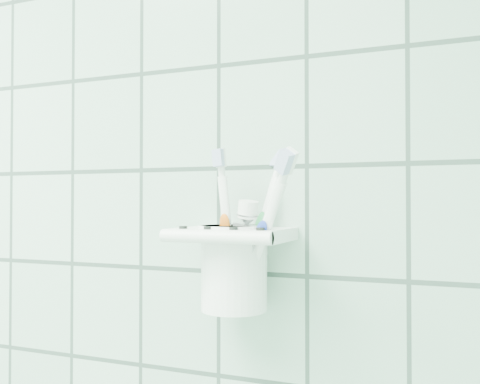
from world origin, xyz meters
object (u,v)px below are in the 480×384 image
(holder_bracket, at_px, (233,236))
(toothbrush_orange, at_px, (241,212))
(toothbrush_pink, at_px, (234,225))
(toothpaste_tube, at_px, (240,244))
(toothbrush_blue, at_px, (240,221))
(cup, at_px, (234,264))

(holder_bracket, bearing_deg, toothbrush_orange, 86.53)
(toothbrush_pink, distance_m, toothpaste_tube, 0.02)
(toothbrush_pink, relative_size, toothbrush_orange, 0.90)
(toothbrush_blue, height_order, toothbrush_orange, toothbrush_orange)
(toothpaste_tube, bearing_deg, holder_bracket, -174.06)
(holder_bracket, distance_m, toothbrush_blue, 0.02)
(holder_bracket, bearing_deg, toothbrush_blue, -9.40)
(holder_bracket, xyz_separation_m, cup, (-0.00, 0.00, -0.04))
(toothbrush_orange, xyz_separation_m, toothpaste_tube, (0.01, -0.02, -0.04))
(cup, distance_m, toothbrush_pink, 0.05)
(toothbrush_blue, bearing_deg, cup, 178.94)
(toothbrush_pink, bearing_deg, toothpaste_tube, 29.22)
(toothpaste_tube, bearing_deg, toothbrush_pink, -137.44)
(holder_bracket, relative_size, toothbrush_blue, 0.69)
(toothbrush_orange, distance_m, toothpaste_tube, 0.05)
(holder_bracket, height_order, cup, same)
(toothbrush_pink, bearing_deg, holder_bracket, 130.96)
(cup, xyz_separation_m, toothbrush_pink, (0.00, -0.01, 0.05))
(holder_bracket, height_order, toothpaste_tube, toothpaste_tube)
(toothbrush_blue, distance_m, toothbrush_orange, 0.03)
(toothbrush_blue, xyz_separation_m, toothpaste_tube, (-0.00, -0.00, -0.03))
(holder_bracket, distance_m, toothbrush_orange, 0.04)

